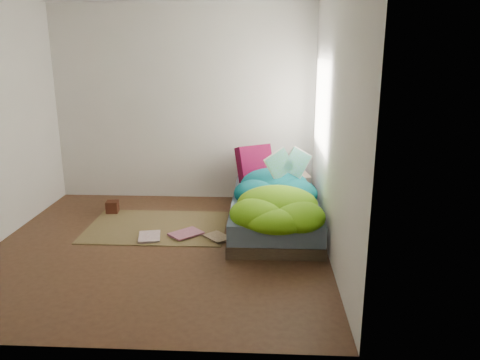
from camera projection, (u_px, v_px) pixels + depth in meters
name	position (u px, v px, depth m)	size (l,w,h in m)	color
ground	(160.00, 246.00, 4.93)	(3.50, 3.50, 0.00)	#462B1A
room_walls	(153.00, 90.00, 4.50)	(3.54, 3.54, 2.62)	silver
bed	(274.00, 211.00, 5.52)	(1.00, 2.00, 0.34)	#3C2B20
duvet	(275.00, 188.00, 5.22)	(0.96, 1.84, 0.34)	#075970
rug	(157.00, 227.00, 5.47)	(1.60, 1.10, 0.01)	brown
pillow_floral	(286.00, 178.00, 6.07)	(0.54, 0.34, 0.12)	beige
pillow_magenta	(255.00, 163.00, 6.09)	(0.47, 0.14, 0.47)	#460421
open_book	(289.00, 155.00, 5.42)	(0.48, 0.10, 0.29)	green
wooden_box	(112.00, 207.00, 5.92)	(0.15, 0.15, 0.15)	#3A1A0D
floor_book_a	(139.00, 237.00, 5.11)	(0.23, 0.32, 0.02)	silver
floor_book_b	(180.00, 231.00, 5.29)	(0.25, 0.34, 0.03)	#C7738B
floor_book_c	(210.00, 239.00, 5.06)	(0.21, 0.28, 0.02)	tan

